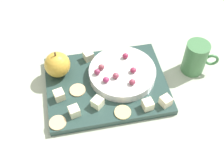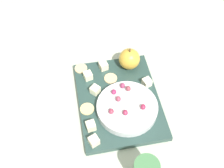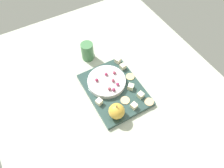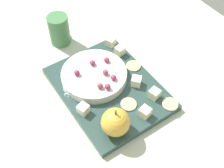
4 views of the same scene
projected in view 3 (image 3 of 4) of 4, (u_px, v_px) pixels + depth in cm
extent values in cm
cube|color=#AFB7A3|center=(110.00, 93.00, 104.22)|extent=(132.30, 108.34, 3.71)
cube|color=#28403C|center=(114.00, 90.00, 101.85)|extent=(32.64, 25.01, 1.86)
cylinder|color=silver|center=(107.00, 81.00, 102.01)|extent=(18.43, 18.43, 2.49)
sphere|color=gold|center=(117.00, 111.00, 90.31)|extent=(7.08, 7.08, 7.08)
cylinder|color=brown|center=(117.00, 106.00, 86.91)|extent=(0.50, 0.50, 1.20)
cube|color=#F9E7C0|center=(134.00, 106.00, 94.33)|extent=(3.14, 3.14, 2.57)
cube|color=beige|center=(123.00, 67.00, 107.18)|extent=(2.93, 2.93, 2.57)
cube|color=#EEEAC2|center=(141.00, 95.00, 97.54)|extent=(3.11, 3.11, 2.57)
cube|color=#EEE5CA|center=(99.00, 102.00, 95.52)|extent=(3.27, 3.27, 2.57)
cube|color=#F9F4CA|center=(131.00, 87.00, 100.17)|extent=(3.63, 3.63, 2.57)
cube|color=#F5E1BF|center=(118.00, 60.00, 109.51)|extent=(3.35, 3.35, 2.57)
cylinder|color=#DDB683|center=(125.00, 100.00, 97.20)|extent=(4.27, 4.27, 0.40)
cylinder|color=#D6B284|center=(149.00, 102.00, 96.76)|extent=(4.27, 4.27, 0.40)
cylinder|color=#DDBF7E|center=(130.00, 77.00, 104.91)|extent=(4.27, 4.27, 0.40)
ellipsoid|color=#9A2A4A|center=(106.00, 74.00, 101.99)|extent=(1.71, 1.54, 1.47)
ellipsoid|color=#9A3D54|center=(113.00, 81.00, 99.74)|extent=(1.71, 1.54, 1.61)
ellipsoid|color=#8C3C49|center=(109.00, 89.00, 97.13)|extent=(1.71, 1.54, 1.54)
ellipsoid|color=#8E3055|center=(114.00, 89.00, 96.89)|extent=(1.71, 1.54, 1.62)
ellipsoid|color=#982646|center=(97.00, 80.00, 99.94)|extent=(1.71, 1.54, 1.58)
ellipsoid|color=#972956|center=(118.00, 84.00, 98.65)|extent=(1.71, 1.54, 1.47)
ellipsoid|color=#8F3248|center=(114.00, 73.00, 102.50)|extent=(1.71, 1.54, 1.44)
cylinder|color=#437949|center=(88.00, 51.00, 110.85)|extent=(6.43, 6.43, 9.81)
torus|color=#437949|center=(87.00, 45.00, 113.32)|extent=(4.05, 2.04, 4.00)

